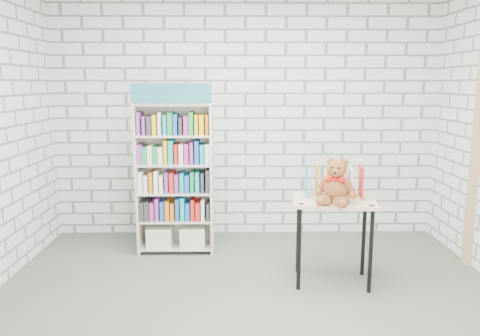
{
  "coord_description": "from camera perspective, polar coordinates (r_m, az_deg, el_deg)",
  "views": [
    {
      "loc": [
        -0.14,
        -3.53,
        1.8
      ],
      "look_at": [
        -0.08,
        0.95,
        0.99
      ],
      "focal_mm": 35.0,
      "sensor_mm": 36.0,
      "label": 1
    }
  ],
  "objects": [
    {
      "name": "teddy_bear",
      "position": [
        4.13,
        11.62,
        -2.04
      ],
      "size": [
        0.37,
        0.35,
        0.39
      ],
      "color": "brown",
      "rests_on": "display_table"
    },
    {
      "name": "display_table",
      "position": [
        4.3,
        11.36,
        -5.18
      ],
      "size": [
        0.78,
        0.58,
        0.78
      ],
      "color": "tan",
      "rests_on": "ground"
    },
    {
      "name": "room_shell",
      "position": [
        3.53,
        1.49,
        9.95
      ],
      "size": [
        4.52,
        4.02,
        2.81
      ],
      "color": "silver",
      "rests_on": "ground"
    },
    {
      "name": "bookshelf",
      "position": [
        5.02,
        -7.9,
        -1.08
      ],
      "size": [
        0.8,
        0.31,
        1.8
      ],
      "color": "beige",
      "rests_on": "ground"
    },
    {
      "name": "table_books",
      "position": [
        4.35,
        11.34,
        -1.46
      ],
      "size": [
        0.53,
        0.28,
        0.3
      ],
      "color": "teal",
      "rests_on": "display_table"
    },
    {
      "name": "door_trim",
      "position": [
        5.12,
        26.73,
        0.7
      ],
      "size": [
        0.05,
        0.12,
        2.1
      ],
      "primitive_type": "cube",
      "color": "tan",
      "rests_on": "ground"
    },
    {
      "name": "ground",
      "position": [
        3.97,
        1.37,
        -16.79
      ],
      "size": [
        4.5,
        4.5,
        0.0
      ],
      "primitive_type": "plane",
      "color": "#4C5446",
      "rests_on": "ground"
    }
  ]
}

